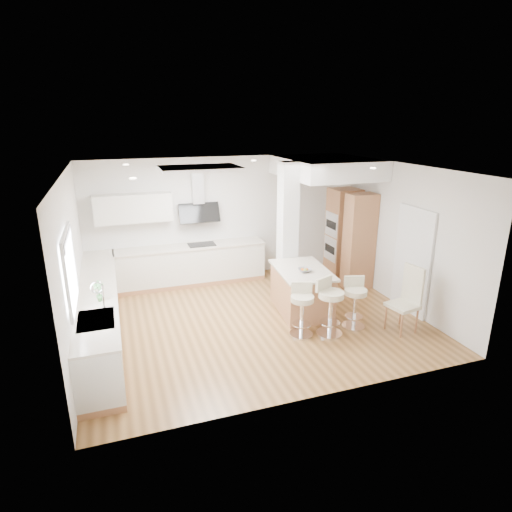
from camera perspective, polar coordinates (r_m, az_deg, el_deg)
name	(u,v)px	position (r m, az deg, el deg)	size (l,w,h in m)	color
ground	(254,319)	(8.13, -0.25, -8.42)	(6.00, 6.00, 0.00)	olive
ceiling	(254,319)	(8.13, -0.25, -8.42)	(6.00, 5.00, 0.02)	white
wall_back	(219,218)	(9.94, -4.90, 5.01)	(6.00, 0.04, 2.80)	silver
wall_left	(73,266)	(7.28, -23.25, -1.25)	(0.04, 5.00, 2.80)	silver
wall_right	(396,234)	(9.00, 18.17, 2.80)	(0.04, 5.00, 2.80)	silver
skylight	(200,168)	(7.71, -7.44, 11.53)	(4.10, 2.10, 0.06)	silver
window_left	(69,266)	(6.34, -23.64, -1.23)	(0.06, 1.28, 1.07)	white
doorway_right	(412,262)	(8.64, 20.12, -0.78)	(0.05, 1.00, 2.10)	#474138
counter_left	(100,312)	(7.81, -20.10, -7.04)	(0.63, 4.50, 1.35)	#AC7349
counter_back	(184,255)	(9.69, -9.63, 0.16)	(3.62, 0.63, 2.50)	#AC7349
pillar	(288,231)	(8.83, 4.23, 3.39)	(0.35, 0.35, 2.80)	silver
soffit	(326,167)	(9.47, 9.29, 11.57)	(1.78, 2.20, 0.40)	white
oven_column	(349,237)	(9.89, 12.27, 2.50)	(0.63, 1.21, 2.10)	#AC7349
peninsula	(301,290)	(8.33, 6.08, -4.54)	(1.08, 1.52, 0.94)	#AC7349
bar_stool_a	(302,307)	(7.42, 6.14, -6.76)	(0.53, 0.53, 0.93)	white
bar_stool_b	(330,304)	(7.49, 9.79, -6.29)	(0.61, 0.61, 1.02)	white
bar_stool_c	(355,300)	(7.86, 13.05, -5.71)	(0.52, 0.52, 0.93)	white
dining_chair	(408,297)	(7.96, 19.58, -5.12)	(0.53, 0.53, 1.19)	beige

